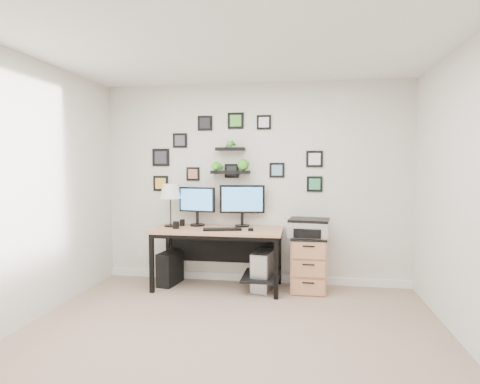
% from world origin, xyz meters
% --- Properties ---
extents(room, '(4.00, 4.00, 4.00)m').
position_xyz_m(room, '(0.00, 1.98, 0.05)').
color(room, tan).
rests_on(room, ground).
extents(desk, '(1.60, 0.70, 0.75)m').
position_xyz_m(desk, '(-0.38, 1.67, 0.63)').
color(desk, tan).
rests_on(desk, ground).
extents(monitor_left, '(0.49, 0.23, 0.51)m').
position_xyz_m(monitor_left, '(-0.73, 1.84, 1.05)').
color(monitor_left, black).
rests_on(monitor_left, desk).
extents(monitor_right, '(0.58, 0.21, 0.54)m').
position_xyz_m(monitor_right, '(-0.14, 1.86, 1.07)').
color(monitor_right, black).
rests_on(monitor_right, desk).
extents(keyboard, '(0.49, 0.25, 0.02)m').
position_xyz_m(keyboard, '(-0.34, 1.55, 0.76)').
color(keyboard, black).
rests_on(keyboard, desk).
extents(mouse, '(0.08, 0.10, 0.03)m').
position_xyz_m(mouse, '(0.01, 1.57, 0.76)').
color(mouse, black).
rests_on(mouse, desk).
extents(table_lamp, '(0.27, 0.27, 0.55)m').
position_xyz_m(table_lamp, '(-1.06, 1.74, 1.19)').
color(table_lamp, black).
rests_on(table_lamp, desk).
extents(mug, '(0.08, 0.08, 0.09)m').
position_xyz_m(mug, '(-0.93, 1.58, 0.80)').
color(mug, black).
rests_on(mug, desk).
extents(pen_cup, '(0.07, 0.07, 0.09)m').
position_xyz_m(pen_cup, '(-0.92, 1.80, 0.79)').
color(pen_cup, black).
rests_on(pen_cup, desk).
extents(pc_tower_black, '(0.25, 0.45, 0.42)m').
position_xyz_m(pc_tower_black, '(-1.06, 1.70, 0.21)').
color(pc_tower_black, black).
rests_on(pc_tower_black, ground).
extents(pc_tower_grey, '(0.28, 0.51, 0.48)m').
position_xyz_m(pc_tower_grey, '(0.16, 1.67, 0.24)').
color(pc_tower_grey, gray).
rests_on(pc_tower_grey, ground).
extents(file_cabinet, '(0.43, 0.53, 0.67)m').
position_xyz_m(file_cabinet, '(0.70, 1.72, 0.34)').
color(file_cabinet, tan).
rests_on(file_cabinet, ground).
extents(printer, '(0.52, 0.44, 0.22)m').
position_xyz_m(printer, '(0.71, 1.72, 0.78)').
color(printer, silver).
rests_on(printer, file_cabinet).
extents(wall_decor, '(2.27, 0.18, 1.03)m').
position_xyz_m(wall_decor, '(-0.31, 1.93, 1.65)').
color(wall_decor, black).
rests_on(wall_decor, ground).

